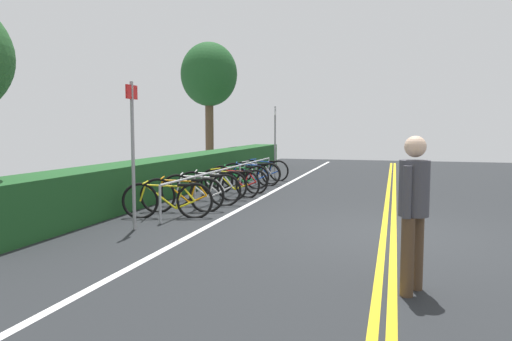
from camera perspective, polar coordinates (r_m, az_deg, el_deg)
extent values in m
cube|color=#232628|center=(8.60, 15.16, -7.28)|extent=(36.70, 12.19, 0.05)
cube|color=gold|center=(8.60, 15.70, -7.12)|extent=(33.03, 0.10, 0.00)
cube|color=gold|center=(8.60, 14.63, -7.09)|extent=(33.03, 0.10, 0.00)
cube|color=white|center=(9.18, -5.03, -6.16)|extent=(33.03, 0.12, 0.00)
cylinder|color=#9EA0A5|center=(9.27, -11.09, -3.90)|extent=(0.05, 0.05, 0.71)
cylinder|color=#9EA0A5|center=(10.73, -7.16, -2.62)|extent=(0.05, 0.05, 0.71)
cylinder|color=#9EA0A5|center=(12.23, -4.18, -1.64)|extent=(0.05, 0.05, 0.71)
cylinder|color=#9EA0A5|center=(13.76, -1.86, -0.87)|extent=(0.05, 0.05, 0.71)
cylinder|color=#9EA0A5|center=(15.31, -0.01, -0.25)|extent=(0.05, 0.05, 0.71)
cylinder|color=#9EA0A5|center=(16.88, 1.50, 0.25)|extent=(0.05, 0.05, 0.71)
cylinder|color=#9EA0A5|center=(12.96, -2.96, 0.34)|extent=(8.13, 0.04, 0.04)
torus|color=black|center=(9.91, -13.32, -3.48)|extent=(0.26, 0.71, 0.73)
torus|color=black|center=(9.73, -7.14, -3.54)|extent=(0.26, 0.71, 0.73)
cylinder|color=yellow|center=(9.81, -11.04, -3.02)|extent=(0.21, 0.60, 0.50)
cylinder|color=yellow|center=(9.77, -10.66, -1.76)|extent=(0.24, 0.71, 0.07)
cylinder|color=yellow|center=(9.76, -8.93, -3.14)|extent=(0.08, 0.18, 0.45)
cylinder|color=yellow|center=(9.77, -8.23, -3.97)|extent=(0.15, 0.38, 0.18)
cylinder|color=yellow|center=(9.72, -7.84, -2.70)|extent=(0.11, 0.26, 0.31)
cylinder|color=yellow|center=(9.87, -13.04, -2.57)|extent=(0.08, 0.15, 0.33)
cube|color=black|center=(9.72, -8.54, -1.69)|extent=(0.13, 0.21, 0.05)
cylinder|color=yellow|center=(9.83, -12.76, -1.36)|extent=(0.45, 0.16, 0.03)
torus|color=black|center=(10.50, -11.35, -2.90)|extent=(0.29, 0.73, 0.75)
torus|color=black|center=(10.40, -5.75, -2.91)|extent=(0.29, 0.73, 0.75)
cylinder|color=orange|center=(10.44, -9.27, -2.43)|extent=(0.22, 0.57, 0.51)
cylinder|color=orange|center=(10.41, -8.92, -1.20)|extent=(0.26, 0.67, 0.07)
cylinder|color=orange|center=(10.41, -7.36, -2.53)|extent=(0.09, 0.17, 0.46)
cylinder|color=orange|center=(10.42, -6.73, -3.33)|extent=(0.15, 0.37, 0.19)
cylinder|color=orange|center=(10.38, -6.38, -2.10)|extent=(0.11, 0.25, 0.32)
cylinder|color=orange|center=(10.47, -11.09, -2.01)|extent=(0.08, 0.14, 0.34)
cube|color=black|center=(10.37, -7.01, -1.13)|extent=(0.14, 0.22, 0.05)
cylinder|color=orange|center=(10.44, -10.83, -0.83)|extent=(0.45, 0.17, 0.03)
torus|color=black|center=(11.23, -9.17, -2.33)|extent=(0.29, 0.74, 0.76)
torus|color=black|center=(11.16, -3.65, -2.32)|extent=(0.29, 0.74, 0.76)
cylinder|color=white|center=(11.18, -7.11, -1.89)|extent=(0.23, 0.60, 0.52)
cylinder|color=white|center=(11.15, -6.77, -0.72)|extent=(0.27, 0.71, 0.07)
cylinder|color=white|center=(11.16, -5.23, -1.97)|extent=(0.09, 0.18, 0.47)
cylinder|color=white|center=(11.17, -4.62, -2.73)|extent=(0.16, 0.38, 0.19)
cylinder|color=white|center=(11.14, -4.26, -1.57)|extent=(0.12, 0.26, 0.32)
cylinder|color=white|center=(11.20, -8.91, -1.49)|extent=(0.08, 0.15, 0.34)
cube|color=black|center=(11.13, -4.88, -0.65)|extent=(0.14, 0.22, 0.05)
cylinder|color=white|center=(11.17, -8.65, -0.38)|extent=(0.45, 0.17, 0.03)
torus|color=black|center=(11.98, -7.44, -1.85)|extent=(0.28, 0.73, 0.75)
torus|color=black|center=(11.93, -2.80, -1.84)|extent=(0.28, 0.73, 0.75)
cylinder|color=white|center=(11.94, -5.71, -1.44)|extent=(0.21, 0.54, 0.51)
cylinder|color=white|center=(11.92, -5.41, -0.35)|extent=(0.24, 0.64, 0.07)
cylinder|color=white|center=(11.93, -4.13, -1.52)|extent=(0.08, 0.16, 0.46)
cylinder|color=white|center=(11.95, -3.61, -2.22)|extent=(0.14, 0.35, 0.19)
cylinder|color=white|center=(11.92, -3.32, -1.14)|extent=(0.11, 0.24, 0.32)
cylinder|color=white|center=(11.96, -7.22, -1.06)|extent=(0.07, 0.14, 0.34)
cube|color=black|center=(11.90, -3.83, -0.29)|extent=(0.14, 0.21, 0.05)
cylinder|color=white|center=(11.93, -7.00, -0.04)|extent=(0.45, 0.17, 0.03)
torus|color=black|center=(12.96, -5.14, -1.39)|extent=(0.20, 0.71, 0.71)
torus|color=black|center=(12.41, -0.99, -1.65)|extent=(0.20, 0.71, 0.71)
cylinder|color=yellow|center=(12.74, -3.63, -1.12)|extent=(0.16, 0.60, 0.49)
cylinder|color=yellow|center=(12.68, -3.37, -0.17)|extent=(0.19, 0.72, 0.07)
cylinder|color=yellow|center=(12.55, -2.21, -1.28)|extent=(0.07, 0.18, 0.44)
cylinder|color=yellow|center=(12.51, -1.74, -1.94)|extent=(0.12, 0.39, 0.18)
cylinder|color=yellow|center=(12.45, -1.47, -0.98)|extent=(0.09, 0.26, 0.30)
cylinder|color=yellow|center=(12.91, -4.95, -0.71)|extent=(0.06, 0.15, 0.32)
cube|color=black|center=(12.49, -1.94, -0.18)|extent=(0.12, 0.21, 0.05)
cylinder|color=yellow|center=(12.86, -4.75, 0.19)|extent=(0.46, 0.12, 0.03)
torus|color=black|center=(13.47, -4.01, -1.21)|extent=(0.06, 0.68, 0.68)
torus|color=black|center=(13.16, 0.00, -1.35)|extent=(0.06, 0.68, 0.68)
cylinder|color=red|center=(13.34, -2.53, -0.93)|extent=(0.04, 0.56, 0.46)
cylinder|color=red|center=(13.30, -2.27, -0.08)|extent=(0.04, 0.67, 0.07)
cylinder|color=red|center=(13.24, -1.16, -1.04)|extent=(0.04, 0.16, 0.41)
cylinder|color=red|center=(13.22, -0.71, -1.62)|extent=(0.04, 0.36, 0.17)
cylinder|color=red|center=(13.18, -0.45, -0.77)|extent=(0.04, 0.24, 0.29)
cylinder|color=red|center=(13.43, -3.82, -0.60)|extent=(0.04, 0.13, 0.31)
cube|color=black|center=(13.19, -0.90, -0.05)|extent=(0.08, 0.20, 0.05)
cylinder|color=red|center=(13.40, -3.63, 0.24)|extent=(0.46, 0.03, 0.03)
torus|color=black|center=(14.18, -4.06, -0.83)|extent=(0.27, 0.69, 0.71)
torus|color=black|center=(14.19, 0.13, -0.82)|extent=(0.27, 0.69, 0.71)
cylinder|color=#198C38|center=(14.17, -2.49, -0.50)|extent=(0.22, 0.58, 0.48)
cylinder|color=#198C38|center=(14.15, -2.22, 0.35)|extent=(0.25, 0.68, 0.07)
cylinder|color=#198C38|center=(14.17, -1.06, -0.56)|extent=(0.09, 0.17, 0.43)
cylinder|color=#198C38|center=(14.19, -0.60, -1.11)|extent=(0.15, 0.37, 0.18)
cylinder|color=#198C38|center=(14.17, -0.33, -0.26)|extent=(0.11, 0.25, 0.30)
cylinder|color=#198C38|center=(14.16, -3.86, -0.21)|extent=(0.08, 0.14, 0.32)
cube|color=black|center=(14.15, -0.79, 0.41)|extent=(0.14, 0.21, 0.05)
cylinder|color=#198C38|center=(14.14, -3.65, 0.61)|extent=(0.45, 0.17, 0.03)
torus|color=black|center=(14.82, -2.68, -0.51)|extent=(0.25, 0.72, 0.74)
torus|color=black|center=(14.80, 1.45, -0.51)|extent=(0.25, 0.72, 0.74)
cylinder|color=#1947B7|center=(14.80, -1.13, -0.18)|extent=(0.20, 0.60, 0.50)
cylinder|color=#1947B7|center=(14.78, -0.86, 0.67)|extent=(0.23, 0.71, 0.07)
cylinder|color=#1947B7|center=(14.79, 0.27, -0.25)|extent=(0.08, 0.18, 0.45)
cylinder|color=#1947B7|center=(14.81, 0.73, -0.80)|extent=(0.14, 0.38, 0.19)
cylinder|color=#1947B7|center=(14.79, 1.00, 0.05)|extent=(0.11, 0.26, 0.31)
cylinder|color=#1947B7|center=(14.80, -2.47, 0.11)|extent=(0.07, 0.15, 0.33)
cube|color=black|center=(14.77, 0.54, 0.72)|extent=(0.13, 0.21, 0.05)
cylinder|color=#1947B7|center=(14.78, -2.27, 0.93)|extent=(0.45, 0.15, 0.03)
torus|color=black|center=(15.83, -1.56, -0.21)|extent=(0.21, 0.69, 0.70)
torus|color=black|center=(15.35, 1.75, -0.38)|extent=(0.21, 0.69, 0.70)
cylinder|color=silver|center=(15.64, -0.34, 0.02)|extent=(0.16, 0.58, 0.48)
cylinder|color=silver|center=(15.59, -0.13, 0.77)|extent=(0.19, 0.69, 0.07)
cylinder|color=silver|center=(15.47, 0.78, -0.10)|extent=(0.07, 0.17, 0.43)
cylinder|color=silver|center=(15.44, 1.15, -0.62)|extent=(0.12, 0.37, 0.18)
cylinder|color=silver|center=(15.39, 1.37, 0.14)|extent=(0.09, 0.25, 0.29)
cylinder|color=silver|center=(15.79, -1.40, 0.33)|extent=(0.07, 0.14, 0.32)
cube|color=black|center=(15.42, 1.00, 0.77)|extent=(0.12, 0.21, 0.05)
cylinder|color=silver|center=(15.75, -1.24, 1.05)|extent=(0.45, 0.13, 0.03)
torus|color=black|center=(16.69, -0.65, 0.09)|extent=(0.17, 0.71, 0.71)
torus|color=black|center=(16.26, 2.66, -0.05)|extent=(0.17, 0.71, 0.71)
cylinder|color=#1947B7|center=(16.51, 0.57, 0.32)|extent=(0.13, 0.60, 0.49)
cylinder|color=#1947B7|center=(16.47, 0.79, 1.05)|extent=(0.15, 0.71, 0.07)
cylinder|color=#1947B7|center=(16.37, 1.70, 0.22)|extent=(0.06, 0.17, 0.44)
cylinder|color=#1947B7|center=(16.34, 2.07, -0.28)|extent=(0.10, 0.38, 0.18)
cylinder|color=#1947B7|center=(16.29, 2.29, 0.45)|extent=(0.08, 0.26, 0.30)
cylinder|color=#1947B7|center=(16.65, -0.49, 0.62)|extent=(0.06, 0.14, 0.32)
cube|color=black|center=(16.33, 1.92, 1.06)|extent=(0.11, 0.21, 0.05)
cylinder|color=#1947B7|center=(16.62, -0.33, 1.32)|extent=(0.46, 0.10, 0.03)
cylinder|color=#4C3826|center=(5.75, 18.21, -8.98)|extent=(0.14, 0.14, 0.85)
cylinder|color=#4C3826|center=(5.49, 17.20, -9.62)|extent=(0.14, 0.14, 0.85)
cylinder|color=#3F3F47|center=(5.49, 17.92, -1.97)|extent=(0.32, 0.32, 0.60)
sphere|color=beige|center=(5.45, 18.05, 2.67)|extent=(0.23, 0.23, 0.23)
cylinder|color=#3F3F47|center=(5.68, 18.62, -1.99)|extent=(0.09, 0.09, 0.55)
cylinder|color=#3F3F47|center=(5.30, 17.17, -2.43)|extent=(0.09, 0.09, 0.55)
cylinder|color=gray|center=(8.74, -14.12, 1.60)|extent=(0.06, 0.06, 2.57)
cube|color=red|center=(8.74, -14.28, 8.84)|extent=(0.36, 0.04, 0.24)
cylinder|color=gray|center=(17.25, 2.23, 3.32)|extent=(0.06, 0.06, 2.50)
cube|color=white|center=(17.25, 2.24, 6.86)|extent=(0.36, 0.09, 0.24)
cube|color=#1C4C21|center=(14.97, -7.17, 0.06)|extent=(17.13, 1.03, 0.96)
cylinder|color=brown|center=(21.29, -5.43, 4.06)|extent=(0.35, 0.35, 2.80)
ellipsoid|color=#1C4C21|center=(21.40, -5.49, 11.09)|extent=(2.41, 2.41, 2.71)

